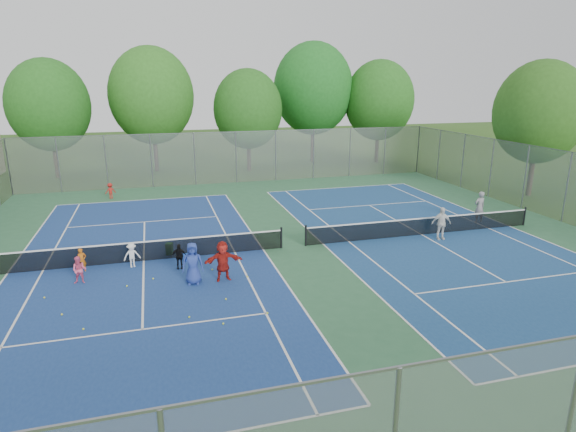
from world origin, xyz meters
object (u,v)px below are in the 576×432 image
object	(u,v)px
net_left	(143,252)
instructor	(479,207)
ball_crate	(187,257)
net_right	(422,227)
ball_hopper	(169,249)

from	to	relation	value
net_left	instructor	xyz separation A→B (m)	(18.33, 1.21, 0.45)
ball_crate	instructor	distance (m)	16.53
net_right	ball_crate	world-z (taller)	net_right
net_left	ball_crate	bearing A→B (deg)	-11.50
ball_crate	ball_hopper	bearing A→B (deg)	128.22
ball_crate	ball_hopper	distance (m)	1.19
ball_crate	instructor	bearing A→B (deg)	5.54
net_right	ball_crate	xyz separation A→B (m)	(-12.11, -0.38, -0.32)
net_left	ball_crate	size ratio (longest dim) A/B	39.49
net_left	net_right	distance (m)	14.00
ball_hopper	instructor	size ratio (longest dim) A/B	0.31
net_left	net_right	size ratio (longest dim) A/B	1.00
ball_crate	ball_hopper	size ratio (longest dim) A/B	0.58
net_left	ball_hopper	xyz separation A→B (m)	(1.16, 0.54, -0.17)
net_right	ball_hopper	bearing A→B (deg)	177.58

